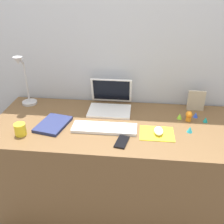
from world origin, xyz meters
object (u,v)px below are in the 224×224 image
object	(u,v)px
mouse	(159,131)
toy_figurine_cyan	(190,129)
keyboard	(104,128)
desk_lamp	(25,82)
coffee_mug	(20,129)
cell_phone	(122,142)
toy_figurine_lime	(180,116)
picture_frame	(196,101)
toy_figurine_teal	(206,120)
notebook_pad	(53,124)
toy_figurine_blue	(196,115)
toy_figurine_orange	(189,116)
laptop	(110,101)

from	to	relation	value
mouse	toy_figurine_cyan	xyz separation A→B (m)	(0.20, 0.04, -0.00)
keyboard	toy_figurine_cyan	world-z (taller)	toy_figurine_cyan
desk_lamp	coffee_mug	size ratio (longest dim) A/B	5.23
cell_phone	desk_lamp	xyz separation A→B (m)	(-0.74, 0.42, 0.18)
mouse	toy_figurine_lime	xyz separation A→B (m)	(0.15, 0.21, -0.00)
mouse	toy_figurine_cyan	size ratio (longest dim) A/B	2.41
picture_frame	toy_figurine_teal	distance (m)	0.18
cell_phone	toy_figurine_teal	world-z (taller)	toy_figurine_teal
toy_figurine_cyan	keyboard	bearing A→B (deg)	-177.23
mouse	notebook_pad	world-z (taller)	mouse
notebook_pad	toy_figurine_teal	bearing A→B (deg)	20.77
cell_phone	toy_figurine_blue	world-z (taller)	toy_figurine_blue
keyboard	toy_figurine_blue	size ratio (longest dim) A/B	11.30
toy_figurine_orange	toy_figurine_teal	bearing A→B (deg)	-1.57
desk_lamp	cell_phone	bearing A→B (deg)	-29.38
mouse	toy_figurine_cyan	distance (m)	0.20
laptop	toy_figurine_lime	distance (m)	0.50
cell_phone	toy_figurine_orange	size ratio (longest dim) A/B	1.78
cell_phone	toy_figurine_cyan	distance (m)	0.44
laptop	cell_phone	xyz separation A→B (m)	(0.12, -0.44, -0.05)
desk_lamp	toy_figurine_blue	size ratio (longest dim) A/B	10.89
toy_figurine_teal	mouse	bearing A→B (deg)	-150.24
keyboard	toy_figurine_blue	xyz separation A→B (m)	(0.60, 0.23, 0.01)
desk_lamp	toy_figurine_teal	xyz separation A→B (m)	(1.27, -0.11, -0.17)
toy_figurine_cyan	toy_figurine_orange	size ratio (longest dim) A/B	0.55
keyboard	toy_figurine_cyan	bearing A→B (deg)	2.77
laptop	picture_frame	distance (m)	0.61
desk_lamp	notebook_pad	xyz separation A→B (m)	(0.28, -0.27, -0.18)
coffee_mug	toy_figurine_teal	xyz separation A→B (m)	(1.16, 0.28, -0.02)
desk_lamp	toy_figurine_lime	bearing A→B (deg)	-4.39
laptop	keyboard	bearing A→B (deg)	-90.62
cell_phone	toy_figurine_teal	distance (m)	0.62
coffee_mug	toy_figurine_cyan	size ratio (longest dim) A/B	1.90
toy_figurine_cyan	toy_figurine_blue	bearing A→B (deg)	71.15
picture_frame	coffee_mug	size ratio (longest dim) A/B	1.99
picture_frame	toy_figurine_cyan	size ratio (longest dim) A/B	3.77
laptop	notebook_pad	world-z (taller)	laptop
toy_figurine_teal	toy_figurine_lime	bearing A→B (deg)	170.53
toy_figurine_teal	toy_figurine_cyan	distance (m)	0.19
toy_figurine_teal	coffee_mug	bearing A→B (deg)	-166.33
cell_phone	toy_figurine_teal	size ratio (longest dim) A/B	3.60
keyboard	toy_figurine_blue	world-z (taller)	toy_figurine_blue
laptop	mouse	world-z (taller)	laptop
keyboard	toy_figurine_lime	xyz separation A→B (m)	(0.49, 0.20, 0.01)
laptop	mouse	distance (m)	0.46
notebook_pad	mouse	bearing A→B (deg)	9.65
keyboard	picture_frame	bearing A→B (deg)	28.70
toy_figurine_orange	toy_figurine_lime	bearing A→B (deg)	155.90
cell_phone	picture_frame	distance (m)	0.69
mouse	toy_figurine_teal	size ratio (longest dim) A/B	2.70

